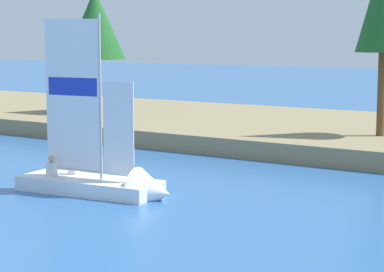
# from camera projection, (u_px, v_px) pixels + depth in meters

# --- Properties ---
(shore_bank) EXTENTS (80.00, 13.18, 0.73)m
(shore_bank) POSITION_uv_depth(u_px,v_px,m) (317.00, 132.00, 33.48)
(shore_bank) COLOR #897A56
(shore_bank) RESTS_ON ground
(shoreline_tree_midleft) EXTENTS (3.11, 3.11, 6.34)m
(shoreline_tree_midleft) POSITION_uv_depth(u_px,v_px,m) (95.00, 25.00, 37.89)
(shoreline_tree_midleft) COLOR brown
(shoreline_tree_midleft) RESTS_ON shore_bank
(sailboat) EXTENTS (5.09, 2.01, 5.78)m
(sailboat) POSITION_uv_depth(u_px,v_px,m) (112.00, 181.00, 21.66)
(sailboat) COLOR white
(sailboat) RESTS_ON ground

